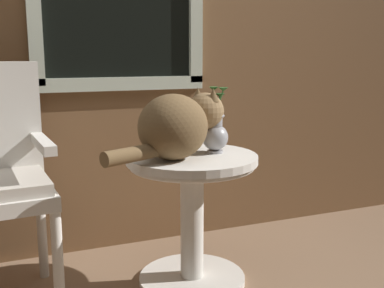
{
  "coord_description": "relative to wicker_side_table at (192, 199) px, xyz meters",
  "views": [
    {
      "loc": [
        -0.53,
        -1.82,
        1.06
      ],
      "look_at": [
        0.25,
        0.11,
        0.67
      ],
      "focal_mm": 44.15,
      "sensor_mm": 36.0,
      "label": 1
    }
  ],
  "objects": [
    {
      "name": "pewter_vase_with_ivy",
      "position": [
        0.12,
        0.0,
        0.3
      ],
      "size": [
        0.12,
        0.12,
        0.3
      ],
      "color": "#99999E",
      "rests_on": "wicker_side_table"
    },
    {
      "name": "wicker_side_table",
      "position": [
        0.0,
        0.0,
        0.0
      ],
      "size": [
        0.59,
        0.59,
        0.62
      ],
      "color": "silver",
      "rests_on": "ground_plane"
    },
    {
      "name": "cat",
      "position": [
        -0.09,
        -0.04,
        0.35
      ],
      "size": [
        0.61,
        0.39,
        0.3
      ],
      "color": "brown",
      "rests_on": "wicker_side_table"
    },
    {
      "name": "back_wall",
      "position": [
        -0.25,
        0.58,
        0.9
      ],
      "size": [
        4.0,
        0.07,
        2.6
      ],
      "color": "brown",
      "rests_on": "ground_plane"
    }
  ]
}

